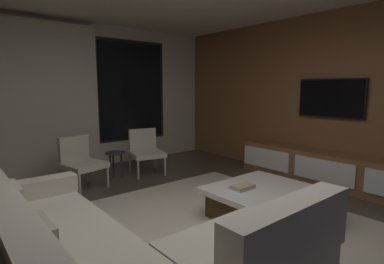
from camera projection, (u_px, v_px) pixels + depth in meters
name	position (u px, v px, depth m)	size (l,w,h in m)	color
floor	(198.00, 248.00, 2.93)	(9.20, 9.20, 0.00)	#473D33
back_wall_with_window	(63.00, 97.00, 5.45)	(6.60, 0.30, 2.70)	beige
media_wall	(350.00, 98.00, 4.67)	(0.12, 7.80, 2.70)	brown
area_rug	(231.00, 239.00, 3.07)	(3.20, 3.80, 0.01)	beige
sectional_couch	(114.00, 262.00, 2.17)	(1.98, 2.50, 0.82)	#B1A997
coffee_table	(267.00, 204.00, 3.53)	(1.16, 1.16, 0.36)	#3F2A13
book_stack_on_coffee_table	(242.00, 187.00, 3.52)	(0.27, 0.19, 0.05)	silver
accent_chair_near_window	(145.00, 149.00, 5.45)	(0.65, 0.66, 0.78)	#B2ADA0
accent_chair_by_curtain	(80.00, 160.00, 4.64)	(0.66, 0.67, 0.78)	#B2ADA0
side_stool	(115.00, 157.00, 5.08)	(0.32, 0.32, 0.46)	#333338
media_console	(333.00, 171.00, 4.68)	(0.46, 3.10, 0.52)	brown
mounted_tv	(331.00, 98.00, 4.79)	(0.05, 1.05, 0.61)	black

